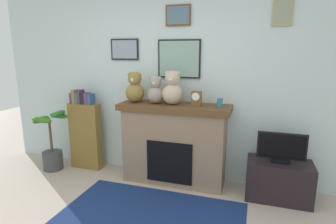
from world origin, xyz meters
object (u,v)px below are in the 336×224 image
(candle_jar, at_px, (220,103))
(fireplace, at_px, (174,143))
(mantel_clock, at_px, (196,98))
(potted_plant, at_px, (52,146))
(teddy_bear_cream, at_px, (173,89))
(television, at_px, (281,148))
(teddy_bear_tan, at_px, (156,91))
(bookshelf, at_px, (86,133))
(teddy_bear_grey, at_px, (135,89))
(tv_stand, at_px, (278,180))

(candle_jar, bearing_deg, fireplace, 178.25)
(mantel_clock, bearing_deg, candle_jar, 0.26)
(fireplace, relative_size, potted_plant, 1.61)
(fireplace, bearing_deg, candle_jar, -1.75)
(candle_jar, distance_m, teddy_bear_cream, 0.62)
(television, relative_size, teddy_bear_cream, 1.26)
(teddy_bear_tan, bearing_deg, mantel_clock, -0.09)
(candle_jar, bearing_deg, television, -4.49)
(bookshelf, xyz_separation_m, potted_plant, (-0.44, -0.22, -0.18))
(candle_jar, xyz_separation_m, teddy_bear_grey, (-1.12, -0.00, 0.13))
(television, distance_m, teddy_bear_tan, 1.67)
(candle_jar, xyz_separation_m, teddy_bear_tan, (-0.83, -0.00, 0.11))
(potted_plant, bearing_deg, fireplace, 5.96)
(bookshelf, relative_size, television, 2.20)
(potted_plant, xyz_separation_m, tv_stand, (3.14, 0.12, -0.13))
(mantel_clock, xyz_separation_m, teddy_bear_cream, (-0.31, 0.00, 0.10))
(teddy_bear_cream, bearing_deg, tv_stand, -2.38)
(candle_jar, bearing_deg, tv_stand, -4.38)
(tv_stand, xyz_separation_m, candle_jar, (-0.73, 0.06, 0.89))
(tv_stand, distance_m, mantel_clock, 1.38)
(television, bearing_deg, mantel_clock, 176.86)
(fireplace, bearing_deg, teddy_bear_tan, -175.86)
(bookshelf, xyz_separation_m, candle_jar, (1.97, -0.04, 0.58))
(candle_jar, bearing_deg, bookshelf, 178.72)
(fireplace, distance_m, potted_plant, 1.85)
(tv_stand, height_order, teddy_bear_grey, teddy_bear_grey)
(bookshelf, bearing_deg, tv_stand, -2.12)
(mantel_clock, relative_size, teddy_bear_cream, 0.43)
(candle_jar, relative_size, teddy_bear_tan, 0.31)
(potted_plant, xyz_separation_m, teddy_bear_tan, (1.58, 0.17, 0.86))
(tv_stand, height_order, teddy_bear_cream, teddy_bear_cream)
(teddy_bear_tan, bearing_deg, potted_plant, -173.75)
(potted_plant, bearing_deg, mantel_clock, 4.65)
(tv_stand, xyz_separation_m, mantel_clock, (-1.02, 0.05, 0.92))
(tv_stand, height_order, teddy_bear_tan, teddy_bear_tan)
(fireplace, height_order, potted_plant, fireplace)
(fireplace, height_order, teddy_bear_cream, teddy_bear_cream)
(mantel_clock, height_order, teddy_bear_cream, teddy_bear_cream)
(television, xyz_separation_m, mantel_clock, (-1.02, 0.06, 0.52))
(teddy_bear_tan, bearing_deg, fireplace, 4.14)
(mantel_clock, bearing_deg, television, -3.14)
(tv_stand, relative_size, mantel_clock, 3.98)
(fireplace, xyz_separation_m, teddy_bear_tan, (-0.25, -0.02, 0.69))
(bookshelf, bearing_deg, fireplace, -1.08)
(bookshelf, xyz_separation_m, television, (2.70, -0.10, 0.09))
(tv_stand, bearing_deg, teddy_bear_grey, 178.28)
(bookshelf, height_order, teddy_bear_cream, teddy_bear_cream)
(tv_stand, bearing_deg, television, -90.00)
(teddy_bear_cream, bearing_deg, bookshelf, 178.13)
(fireplace, distance_m, bookshelf, 1.39)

